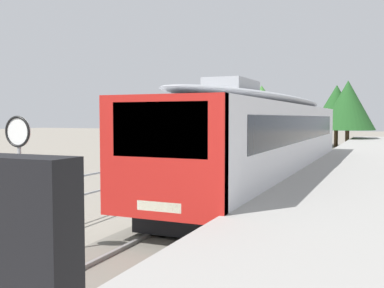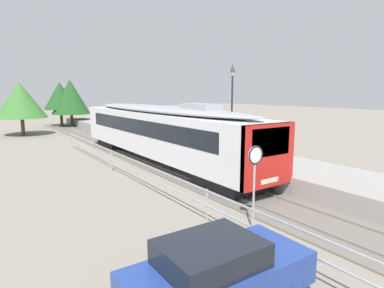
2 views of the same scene
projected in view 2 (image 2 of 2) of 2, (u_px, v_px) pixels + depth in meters
name	position (u px, v px, depth m)	size (l,w,h in m)	color
ground_plane	(110.00, 167.00, 19.02)	(160.00, 160.00, 0.00)	gray
track_rails	(154.00, 160.00, 20.70)	(3.20, 60.00, 0.14)	#6B665B
commuter_train	(158.00, 129.00, 19.87)	(2.82, 18.62, 3.74)	silver
station_platform	(195.00, 149.00, 22.45)	(3.90, 60.00, 0.90)	#999691
platform_lamp_mid_platform	(232.00, 90.00, 20.42)	(0.34, 0.34, 5.35)	#232328
speed_limit_sign	(255.00, 167.00, 9.97)	(0.61, 0.10, 2.81)	#9EA0A5
carpark_fence	(207.00, 199.00, 10.58)	(0.06, 36.06, 1.25)	#9EA0A5
parked_hatchback_blue	(218.00, 273.00, 6.46)	(4.02, 1.80, 1.53)	navy
tree_behind_carpark	(21.00, 100.00, 32.59)	(5.08, 5.08, 5.44)	brown
tree_behind_station_far	(60.00, 96.00, 41.03)	(4.09, 4.09, 5.80)	brown
tree_distant_left	(70.00, 97.00, 40.85)	(4.81, 4.81, 6.11)	brown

